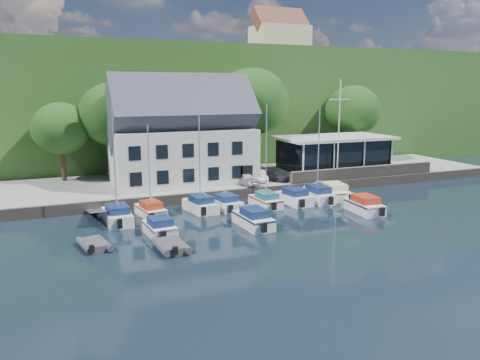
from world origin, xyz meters
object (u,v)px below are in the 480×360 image
Objects in this scene: boat_r1_7 at (333,190)px; boat_r2_4 at (363,203)px; harbor_building at (182,140)px; boat_r1_5 at (294,196)px; car_silver at (245,179)px; boat_r1_4 at (266,161)px; boat_r2_0 at (160,226)px; dinghy_1 at (171,245)px; car_dgrey at (275,175)px; flagpole at (339,129)px; boat_r1_1 at (149,167)px; dinghy_0 at (94,243)px; boat_r1_2 at (200,161)px; club_pavilion at (333,154)px; boat_r1_6 at (318,152)px; boat_r2_2 at (253,217)px; boat_r1_3 at (226,202)px; car_white at (259,176)px; car_blue at (307,171)px; boat_r1_0 at (115,165)px.

boat_r1_7 is 1.05× the size of boat_r2_4.
boat_r1_7 is at bearing -33.57° from harbor_building.
car_silver is at bearing 109.11° from boat_r1_5.
car_silver is 0.58× the size of boat_r1_7.
boat_r1_4 is 12.28m from boat_r2_0.
boat_r2_4 is (6.88, -10.17, -0.88)m from car_silver.
dinghy_1 is at bearing -156.65° from boat_r1_5.
harbor_building is 3.86× the size of car_dgrey.
flagpole reaches higher than boat_r1_1.
harbor_building reaches higher than dinghy_0.
boat_r1_2 is 9.64m from boat_r1_5.
boat_r2_0 is (-23.57, -13.34, -2.35)m from club_pavilion.
dinghy_1 is (-16.20, -8.18, -4.34)m from boat_r1_6.
boat_r1_4 is (-4.07, -6.31, 2.68)m from car_dgrey.
boat_r2_4 is at bearing -112.94° from club_pavilion.
harbor_building reaches higher than dinghy_1.
boat_r1_3 is at bearing 87.97° from boat_r2_2.
boat_r1_4 reaches higher than boat_r2_2.
boat_r1_5 is at bearing -11.20° from boat_r1_1.
boat_r1_3 is at bearing -8.95° from boat_r1_1.
boat_r2_2 is (-5.90, -11.76, -0.81)m from car_white.
boat_r1_1 reaches higher than boat_r1_5.
boat_r1_5 is 6.41m from boat_r2_4.
boat_r2_2 is at bearing -137.88° from car_dgrey.
boat_r1_1 is (-23.15, -8.07, 1.15)m from club_pavilion.
boat_r1_2 is at bearing -156.61° from car_silver.
dinghy_0 is at bearing 179.86° from boat_r2_2.
harbor_building reaches higher than car_blue.
car_blue is at bearing -11.44° from harbor_building.
club_pavilion is at bearing 37.29° from boat_r2_2.
club_pavilion reaches higher than car_blue.
car_white reaches higher than dinghy_1.
boat_r1_3 is at bearing 168.62° from boat_r1_4.
dinghy_0 is at bearing -155.62° from boat_r1_2.
boat_r1_2 is (-14.04, -5.82, 2.80)m from car_blue.
dinghy_1 is (-7.14, -8.70, -0.30)m from boat_r1_3.
dinghy_0 is 5.23m from dinghy_1.
boat_r2_2 is at bearing -30.44° from boat_r1_0.
boat_r2_4 is at bearing -56.35° from boat_r1_5.
boat_r2_0 is (-16.18, -4.72, -4.01)m from boat_r1_6.
boat_r1_0 is at bearing -130.46° from harbor_building.
dinghy_1 is at bearing -144.94° from boat_r1_7.
car_silver is 4.00m from car_dgrey.
car_silver is 8.04m from boat_r1_6.
boat_r2_4 is 18.19m from dinghy_1.
club_pavilion is 4.40× the size of dinghy_0.
boat_r1_6 is (-2.64, -6.44, 3.02)m from car_blue.
boat_r2_2 is 1.83× the size of dinghy_1.
dinghy_1 is at bearing -94.51° from boat_r2_0.
car_blue is 0.48× the size of boat_r1_4.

